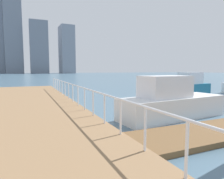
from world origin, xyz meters
The scene contains 7 objects.
ground_plane centered at (0.00, 20.00, 0.00)m, with size 300.00×300.00×0.00m, color slate.
boardwalk_railing centered at (-3.15, 10.20, 1.21)m, with size 0.06×31.53×1.08m.
moored_boat_2 centered at (0.64, 12.51, 0.77)m, with size 5.71×2.24×2.04m.
moored_boat_3 centered at (7.63, 18.60, 0.80)m, with size 5.04×2.29×2.11m.
skyline_tower_1 centered at (-12.54, 153.41, 25.21)m, with size 10.85×11.82×50.41m, color slate.
skyline_tower_2 centered at (2.61, 148.20, 17.32)m, with size 11.54×10.78×34.64m, color slate.
skyline_tower_3 centered at (20.94, 147.28, 16.46)m, with size 9.02×13.09×32.93m, color gray.
Camera 1 is at (-5.65, 5.07, 2.30)m, focal length 31.61 mm.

